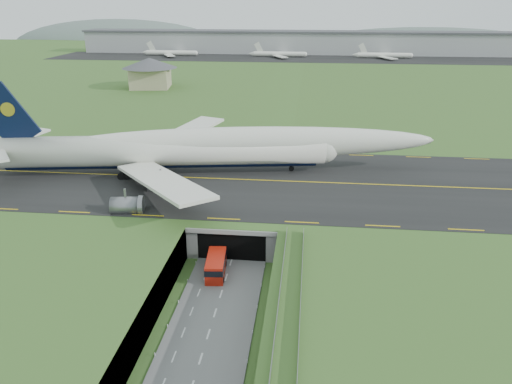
# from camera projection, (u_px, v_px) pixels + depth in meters

# --- Properties ---
(ground) EXTENTS (900.00, 900.00, 0.00)m
(ground) POSITION_uv_depth(u_px,v_px,m) (224.00, 285.00, 80.31)
(ground) COLOR #3F6127
(ground) RESTS_ON ground
(airfield_deck) EXTENTS (800.00, 800.00, 6.00)m
(airfield_deck) POSITION_uv_depth(u_px,v_px,m) (224.00, 269.00, 79.22)
(airfield_deck) COLOR gray
(airfield_deck) RESTS_ON ground
(trench_road) EXTENTS (12.00, 75.00, 0.20)m
(trench_road) POSITION_uv_depth(u_px,v_px,m) (216.00, 311.00, 73.33)
(trench_road) COLOR slate
(trench_road) RESTS_ON ground
(taxiway) EXTENTS (800.00, 44.00, 0.18)m
(taxiway) POSITION_uv_depth(u_px,v_px,m) (249.00, 180.00, 108.66)
(taxiway) COLOR black
(taxiway) RESTS_ON airfield_deck
(tunnel_portal) EXTENTS (17.00, 22.30, 6.00)m
(tunnel_portal) POSITION_uv_depth(u_px,v_px,m) (239.00, 223.00, 94.58)
(tunnel_portal) COLOR gray
(tunnel_portal) RESTS_ON ground
(guideway) EXTENTS (3.00, 53.00, 7.05)m
(guideway) POSITION_uv_depth(u_px,v_px,m) (287.00, 337.00, 59.57)
(guideway) COLOR #A8A8A3
(guideway) RESTS_ON ground
(jumbo_jet) EXTENTS (104.06, 64.62, 21.63)m
(jumbo_jet) POSITION_uv_depth(u_px,v_px,m) (196.00, 148.00, 111.02)
(jumbo_jet) COLOR white
(jumbo_jet) RESTS_ON ground
(shuttle_tram) EXTENTS (3.66, 8.13, 3.21)m
(shuttle_tram) POSITION_uv_depth(u_px,v_px,m) (216.00, 265.00, 82.62)
(shuttle_tram) COLOR #B71B0C
(shuttle_tram) RESTS_ON ground
(service_building) EXTENTS (26.91, 26.91, 12.94)m
(service_building) POSITION_uv_depth(u_px,v_px,m) (150.00, 70.00, 217.89)
(service_building) COLOR tan
(service_building) RESTS_ON ground
(cargo_terminal) EXTENTS (320.00, 67.00, 15.60)m
(cargo_terminal) POSITION_uv_depth(u_px,v_px,m) (294.00, 42.00, 352.56)
(cargo_terminal) COLOR #B2B2B2
(cargo_terminal) RESTS_ON ground
(distant_hills) EXTENTS (700.00, 91.00, 60.00)m
(distant_hills) POSITION_uv_depth(u_px,v_px,m) (367.00, 51.00, 473.55)
(distant_hills) COLOR slate
(distant_hills) RESTS_ON ground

